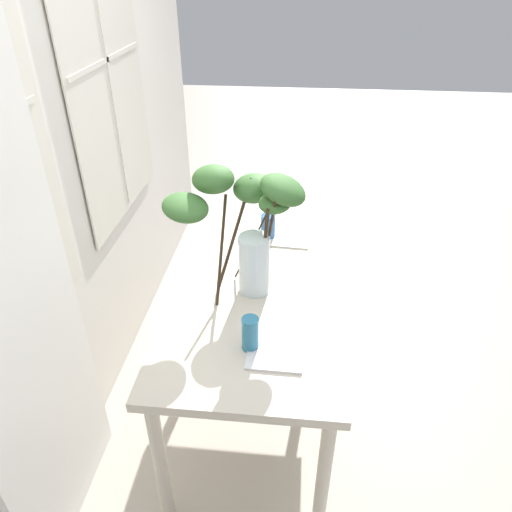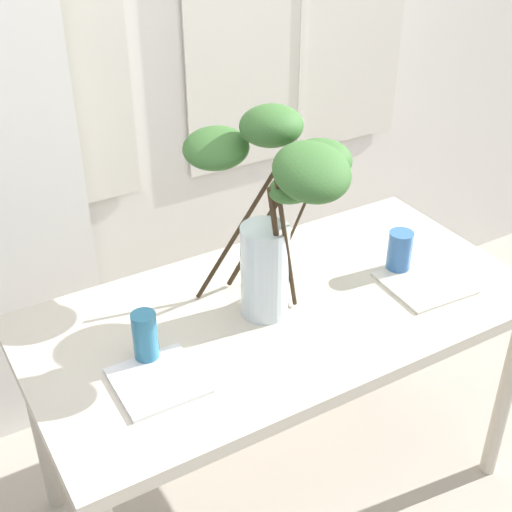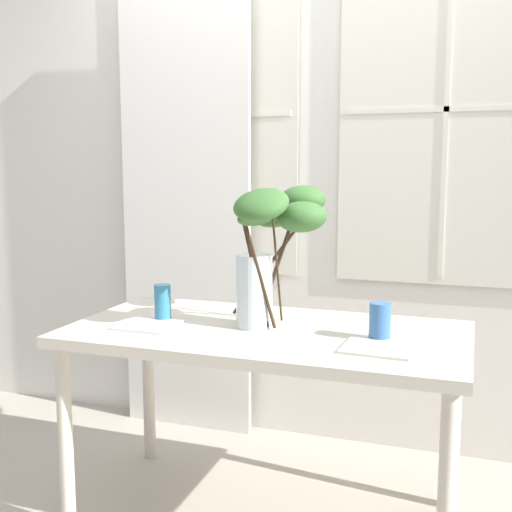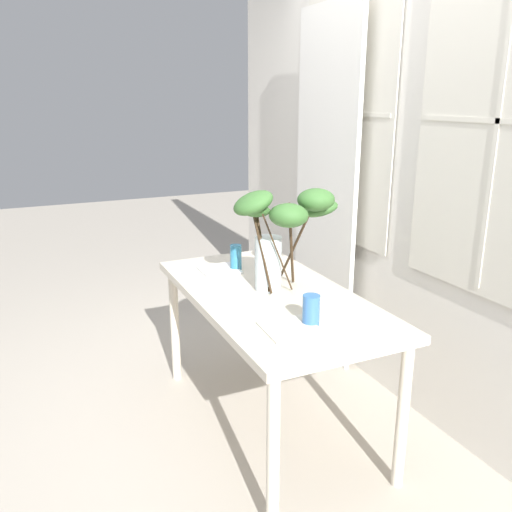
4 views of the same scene
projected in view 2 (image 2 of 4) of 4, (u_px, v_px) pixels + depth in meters
The scene contains 7 objects.
ground at pixel (277, 485), 2.46m from camera, with size 14.00×14.00×0.00m, color #B7AD9E.
dining_table at pixel (281, 329), 2.10m from camera, with size 1.48×0.76×0.76m.
vase_with_branches at pixel (277, 192), 1.92m from camera, with size 0.43×0.65×0.57m.
drinking_glass_blue_left at pixel (145, 337), 1.82m from camera, with size 0.07×0.07×0.14m, color teal.
drinking_glass_blue_right at pixel (400, 251), 2.19m from camera, with size 0.08×0.08×0.13m, color #386BAD.
plate_square_left at pixel (158, 381), 1.78m from camera, with size 0.21×0.21×0.01m, color white.
plate_square_right at pixel (424, 283), 2.15m from camera, with size 0.23×0.23×0.01m, color silver.
Camera 2 is at (-0.91, -1.39, 1.98)m, focal length 49.64 mm.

